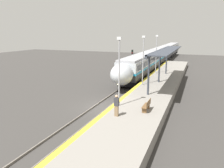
{
  "coord_description": "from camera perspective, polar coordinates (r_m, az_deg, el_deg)",
  "views": [
    {
      "loc": [
        8.5,
        -18.67,
        7.17
      ],
      "look_at": [
        0.6,
        1.18,
        2.15
      ],
      "focal_mm": 35.0,
      "sensor_mm": 36.0,
      "label": 1
    }
  ],
  "objects": [
    {
      "name": "lamppost_mid",
      "position": [
        26.39,
        8.14,
        6.87
      ],
      "size": [
        0.36,
        0.2,
        5.88
      ],
      "color": "#9E9EA3",
      "rests_on": "platform_right"
    },
    {
      "name": "rail_left",
      "position": [
        22.0,
        -4.35,
        -5.63
      ],
      "size": [
        0.08,
        90.0,
        0.15
      ],
      "primitive_type": "cube",
      "color": "slate",
      "rests_on": "ground_plane"
    },
    {
      "name": "station_canopy",
      "position": [
        28.16,
        13.61,
        8.16
      ],
      "size": [
        2.02,
        15.64,
        4.19
      ],
      "color": "#333842",
      "rests_on": "platform_right"
    },
    {
      "name": "lamppost_far",
      "position": [
        34.58,
        11.5,
        8.22
      ],
      "size": [
        0.36,
        0.2,
        5.88
      ],
      "color": "#9E9EA3",
      "rests_on": "platform_right"
    },
    {
      "name": "rail_right",
      "position": [
        21.44,
        -0.87,
        -6.11
      ],
      "size": [
        0.08,
        90.0,
        0.15
      ],
      "primitive_type": "cube",
      "color": "slate",
      "rests_on": "ground_plane"
    },
    {
      "name": "platform_right",
      "position": [
        20.33,
        7.78,
        -6.09
      ],
      "size": [
        4.61,
        64.0,
        0.98
      ],
      "color": "gray",
      "rests_on": "ground_plane"
    },
    {
      "name": "lamppost_near",
      "position": [
        18.39,
        1.88,
        4.27
      ],
      "size": [
        0.36,
        0.2,
        5.88
      ],
      "color": "#9E9EA3",
      "rests_on": "platform_right"
    },
    {
      "name": "platform_bench",
      "position": [
        17.98,
        9.13,
        -5.52
      ],
      "size": [
        0.44,
        1.54,
        0.89
      ],
      "color": "brown",
      "rests_on": "platform_right"
    },
    {
      "name": "train",
      "position": [
        53.59,
        12.6,
        7.56
      ],
      "size": [
        2.87,
        59.56,
        3.78
      ],
      "color": "black",
      "rests_on": "ground_plane"
    },
    {
      "name": "railway_signal",
      "position": [
        37.18,
        5.28,
        6.26
      ],
      "size": [
        0.28,
        0.28,
        4.42
      ],
      "color": "#59595E",
      "rests_on": "ground_plane"
    },
    {
      "name": "person_waiting",
      "position": [
        16.54,
        1.18,
        -5.55
      ],
      "size": [
        0.36,
        0.22,
        1.68
      ],
      "color": "#7F6647",
      "rests_on": "platform_right"
    },
    {
      "name": "ground_plane",
      "position": [
        21.73,
        -2.63,
        -6.05
      ],
      "size": [
        120.0,
        120.0,
        0.0
      ],
      "primitive_type": "plane",
      "color": "#383533"
    }
  ]
}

